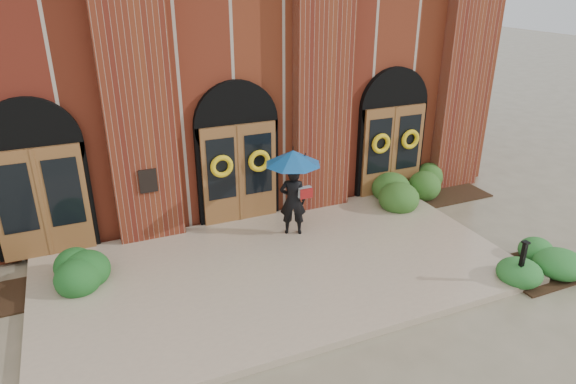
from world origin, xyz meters
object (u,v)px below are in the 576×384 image
hedge_wall_left (13,281)px  hedge_wall_right (431,184)px  man_with_umbrella (293,176)px  metal_post (522,261)px

hedge_wall_left → hedge_wall_right: bearing=4.1°
man_with_umbrella → hedge_wall_left: 6.24m
hedge_wall_right → man_with_umbrella: bearing=-171.3°
hedge_wall_left → hedge_wall_right: size_ratio=0.92×
metal_post → hedge_wall_right: 4.70m
man_with_umbrella → metal_post: 5.19m
hedge_wall_right → metal_post: bearing=-105.8°
hedge_wall_left → metal_post: bearing=-21.5°
man_with_umbrella → metal_post: (3.39, -3.80, -0.99)m
hedge_wall_left → man_with_umbrella: bearing=0.6°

